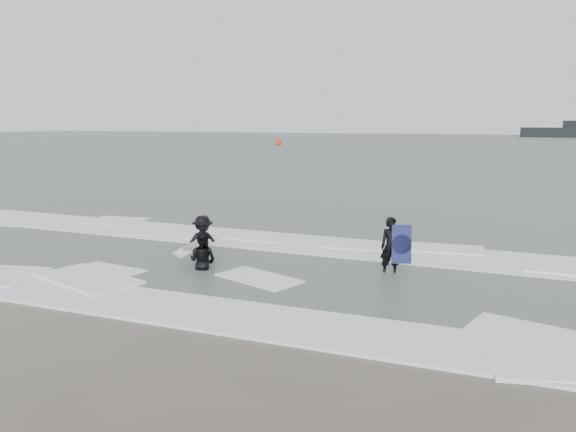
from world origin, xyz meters
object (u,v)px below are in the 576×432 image
at_px(surfer_centre, 390,275).
at_px(surfer_breaker, 203,246).
at_px(buoy, 278,143).
at_px(surfer_wading, 203,270).

height_order(surfer_centre, surfer_breaker, surfer_breaker).
distance_m(surfer_breaker, buoy, 72.73).
bearing_deg(surfer_wading, surfer_breaker, -58.34).
bearing_deg(surfer_centre, buoy, 90.19).
xyz_separation_m(surfer_centre, buoy, (-33.18, 68.59, 0.42)).
distance_m(surfer_centre, surfer_wading, 4.83).
height_order(surfer_centre, buoy, buoy).
bearing_deg(surfer_centre, surfer_wading, 171.40).
height_order(surfer_wading, surfer_breaker, surfer_breaker).
bearing_deg(buoy, surfer_wading, -67.80).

